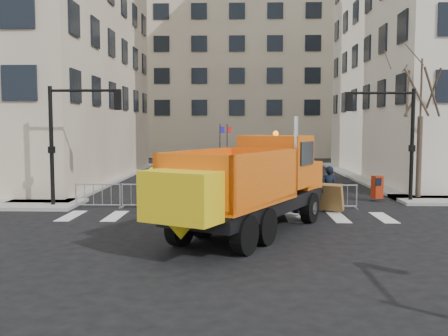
{
  "coord_description": "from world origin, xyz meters",
  "views": [
    {
      "loc": [
        0.35,
        -14.34,
        3.62
      ],
      "look_at": [
        -0.18,
        2.5,
        2.22
      ],
      "focal_mm": 40.0,
      "sensor_mm": 36.0,
      "label": 1
    }
  ],
  "objects_px": {
    "cop_b": "(298,194)",
    "cop_c": "(298,191)",
    "plow_truck": "(249,182)",
    "newspaper_box": "(377,187)",
    "worker": "(154,187)",
    "cop_a": "(328,189)"
  },
  "relations": [
    {
      "from": "cop_b",
      "to": "cop_c",
      "type": "height_order",
      "value": "cop_c"
    },
    {
      "from": "plow_truck",
      "to": "newspaper_box",
      "type": "xyz_separation_m",
      "value": [
        6.36,
        7.65,
        -1.07
      ]
    },
    {
      "from": "worker",
      "to": "newspaper_box",
      "type": "xyz_separation_m",
      "value": [
        10.38,
        2.94,
        -0.31
      ]
    },
    {
      "from": "cop_c",
      "to": "cop_a",
      "type": "bearing_deg",
      "value": 117.96
    },
    {
      "from": "newspaper_box",
      "to": "cop_a",
      "type": "bearing_deg",
      "value": -156.58
    },
    {
      "from": "plow_truck",
      "to": "worker",
      "type": "xyz_separation_m",
      "value": [
        -4.02,
        4.71,
        -0.75
      ]
    },
    {
      "from": "plow_truck",
      "to": "worker",
      "type": "height_order",
      "value": "plow_truck"
    },
    {
      "from": "cop_a",
      "to": "worker",
      "type": "distance_m",
      "value": 7.52
    },
    {
      "from": "cop_a",
      "to": "cop_b",
      "type": "relative_size",
      "value": 1.19
    },
    {
      "from": "plow_truck",
      "to": "cop_a",
      "type": "height_order",
      "value": "plow_truck"
    },
    {
      "from": "worker",
      "to": "cop_a",
      "type": "bearing_deg",
      "value": -17.34
    },
    {
      "from": "cop_a",
      "to": "cop_c",
      "type": "bearing_deg",
      "value": -6.39
    },
    {
      "from": "cop_a",
      "to": "worker",
      "type": "bearing_deg",
      "value": -5.96
    },
    {
      "from": "plow_truck",
      "to": "cop_a",
      "type": "xyz_separation_m",
      "value": [
        3.49,
        4.76,
        -0.79
      ]
    },
    {
      "from": "cop_c",
      "to": "worker",
      "type": "relative_size",
      "value": 0.98
    },
    {
      "from": "plow_truck",
      "to": "cop_c",
      "type": "height_order",
      "value": "plow_truck"
    },
    {
      "from": "cop_a",
      "to": "plow_truck",
      "type": "bearing_deg",
      "value": 47.36
    },
    {
      "from": "plow_truck",
      "to": "cop_b",
      "type": "bearing_deg",
      "value": 0.7
    },
    {
      "from": "cop_a",
      "to": "newspaper_box",
      "type": "xyz_separation_m",
      "value": [
        2.87,
        2.89,
        -0.27
      ]
    },
    {
      "from": "cop_a",
      "to": "cop_c",
      "type": "distance_m",
      "value": 1.3
    },
    {
      "from": "cop_a",
      "to": "worker",
      "type": "xyz_separation_m",
      "value": [
        -7.52,
        -0.06,
        0.04
      ]
    },
    {
      "from": "newspaper_box",
      "to": "worker",
      "type": "bearing_deg",
      "value": 174.04
    }
  ]
}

